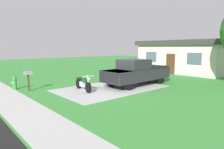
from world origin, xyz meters
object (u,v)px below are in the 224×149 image
object	(u,v)px
pickup_truck	(138,72)
fire_hydrant	(15,83)
neighbor_house	(183,56)
motorcycle	(83,83)
mailbox	(28,76)

from	to	relation	value
pickup_truck	fire_hydrant	xyz separation A→B (m)	(-4.18, -7.34, -0.53)
fire_hydrant	neighbor_house	bearing A→B (deg)	82.14
motorcycle	fire_hydrant	distance (m)	4.56
pickup_truck	fire_hydrant	bearing A→B (deg)	-119.63
motorcycle	pickup_truck	world-z (taller)	pickup_truck
motorcycle	pickup_truck	size ratio (longest dim) A/B	0.39
fire_hydrant	pickup_truck	bearing A→B (deg)	60.37
fire_hydrant	mailbox	xyz separation A→B (m)	(1.08, 0.53, 0.55)
motorcycle	neighbor_house	distance (m)	13.94
motorcycle	fire_hydrant	xyz separation A→B (m)	(-3.26, -3.19, -0.05)
mailbox	neighbor_house	bearing A→B (deg)	85.60
motorcycle	mailbox	xyz separation A→B (m)	(-2.18, -2.66, 0.51)
neighbor_house	pickup_truck	bearing A→B (deg)	-79.34
pickup_truck	mailbox	bearing A→B (deg)	-114.44
pickup_truck	neighbor_house	world-z (taller)	neighbor_house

